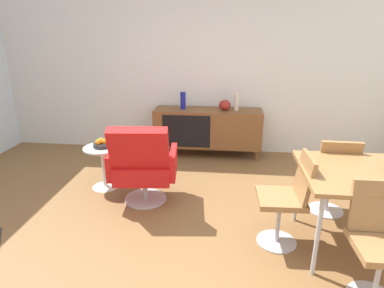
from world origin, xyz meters
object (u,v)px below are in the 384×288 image
at_px(vase_cobalt, 237,102).
at_px(vase_ceramic_small, 225,105).
at_px(dining_chair_back_left, 333,173).
at_px(lounge_chair_red, 143,164).
at_px(dining_chair_front_left, 381,240).
at_px(fruit_bowl, 102,144).
at_px(side_table_round, 103,163).
at_px(sideboard, 208,128).
at_px(vase_sculptural_dark, 183,101).
at_px(dining_chair_near_window, 288,197).

height_order(vase_cobalt, vase_ceramic_small, vase_cobalt).
distance_m(dining_chair_back_left, lounge_chair_red, 1.98).
bearing_deg(dining_chair_front_left, fruit_bowl, 150.11).
height_order(dining_chair_back_left, side_table_round, dining_chair_back_left).
bearing_deg(side_table_round, sideboard, 46.00).
distance_m(vase_ceramic_small, dining_chair_front_left, 2.94).
xyz_separation_m(vase_cobalt, lounge_chair_red, (-1.02, -1.55, -0.38)).
height_order(sideboard, vase_sculptural_dark, vase_sculptural_dark).
height_order(vase_sculptural_dark, dining_chair_near_window, vase_sculptural_dark).
bearing_deg(lounge_chair_red, dining_chair_near_window, -22.02).
bearing_deg(vase_sculptural_dark, dining_chair_near_window, -60.45).
distance_m(vase_sculptural_dark, dining_chair_back_left, 2.39).
bearing_deg(side_table_round, fruit_bowl, 124.97).
xyz_separation_m(dining_chair_near_window, dining_chair_back_left, (0.54, 0.56, 0.00)).
xyz_separation_m(vase_cobalt, vase_ceramic_small, (-0.17, 0.00, -0.05)).
height_order(vase_sculptural_dark, dining_chair_front_left, vase_sculptural_dark).
bearing_deg(vase_cobalt, fruit_bowl, -142.55).
relative_size(dining_chair_back_left, dining_chair_front_left, 1.00).
height_order(dining_chair_front_left, lounge_chair_red, lounge_chair_red).
bearing_deg(vase_cobalt, vase_sculptural_dark, 180.00).
height_order(sideboard, vase_ceramic_small, vase_ceramic_small).
bearing_deg(fruit_bowl, dining_chair_near_window, -24.25).
xyz_separation_m(vase_sculptural_dark, dining_chair_near_window, (1.21, -2.14, -0.38)).
height_order(vase_cobalt, dining_chair_back_left, vase_cobalt).
height_order(side_table_round, fruit_bowl, fruit_bowl).
height_order(lounge_chair_red, fruit_bowl, lounge_chair_red).
relative_size(lounge_chair_red, side_table_round, 1.82).
xyz_separation_m(dining_chair_near_window, dining_chair_front_left, (0.54, -0.56, 0.00)).
bearing_deg(vase_sculptural_dark, fruit_bowl, -123.50).
xyz_separation_m(vase_sculptural_dark, vase_ceramic_small, (0.62, 0.00, -0.05)).
xyz_separation_m(sideboard, dining_chair_near_window, (0.84, -2.14, 0.03)).
bearing_deg(lounge_chair_red, sideboard, 68.69).
distance_m(vase_sculptural_dark, dining_chair_front_left, 3.24).
bearing_deg(vase_ceramic_small, sideboard, -179.56).
bearing_deg(side_table_round, lounge_chair_red, -29.45).
bearing_deg(vase_cobalt, sideboard, -179.74).
bearing_deg(side_table_round, dining_chair_back_left, -7.86).
height_order(sideboard, fruit_bowl, sideboard).
bearing_deg(sideboard, dining_chair_front_left, -62.94).
relative_size(dining_chair_back_left, side_table_round, 1.65).
xyz_separation_m(vase_ceramic_small, dining_chair_near_window, (0.59, -2.14, -0.33)).
bearing_deg(side_table_round, vase_sculptural_dark, 56.54).
height_order(vase_cobalt, fruit_bowl, vase_cobalt).
xyz_separation_m(vase_cobalt, dining_chair_near_window, (0.42, -2.14, -0.38)).
relative_size(vase_cobalt, lounge_chair_red, 0.27).
height_order(sideboard, dining_chair_near_window, dining_chair_near_window).
height_order(sideboard, dining_chair_back_left, dining_chair_back_left).
xyz_separation_m(vase_cobalt, fruit_bowl, (-1.60, -1.23, -0.29)).
height_order(vase_sculptural_dark, side_table_round, vase_sculptural_dark).
bearing_deg(sideboard, vase_cobalt, 0.26).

